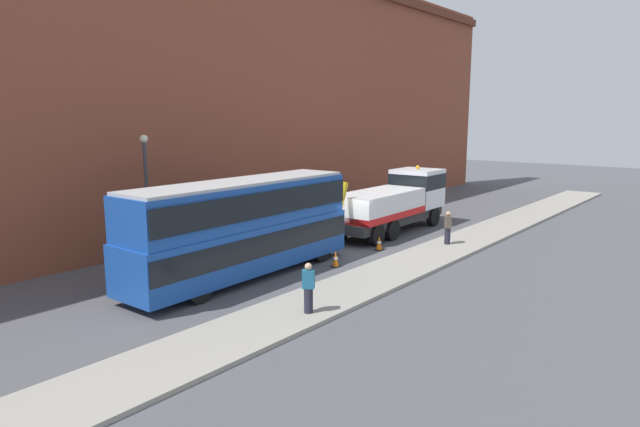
{
  "coord_description": "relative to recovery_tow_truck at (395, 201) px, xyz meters",
  "views": [
    {
      "loc": [
        -21.15,
        -15.93,
        6.58
      ],
      "look_at": [
        -1.21,
        0.32,
        2.0
      ],
      "focal_mm": 30.39,
      "sensor_mm": 36.0,
      "label": 1
    }
  ],
  "objects": [
    {
      "name": "building_facade",
      "position": [
        -5.71,
        7.13,
        6.31
      ],
      "size": [
        60.0,
        1.5,
        16.0
      ],
      "color": "brown",
      "rests_on": "ground_plane"
    },
    {
      "name": "ground_plane",
      "position": [
        -5.71,
        -0.33,
        -1.76
      ],
      "size": [
        120.0,
        120.0,
        0.0
      ],
      "primitive_type": "plane",
      "color": "#4C4C51"
    },
    {
      "name": "double_decker_bus",
      "position": [
        -11.93,
        -0.01,
        0.47
      ],
      "size": [
        11.1,
        2.85,
        4.06
      ],
      "rotation": [
        0.0,
        0.0,
        0.03
      ],
      "color": "#19479E",
      "rests_on": "ground_plane"
    },
    {
      "name": "traffic_cone_near_bus",
      "position": [
        -8.31,
        -2.04,
        -1.42
      ],
      "size": [
        0.36,
        0.36,
        0.72
      ],
      "color": "orange",
      "rests_on": "ground_plane"
    },
    {
      "name": "street_lamp",
      "position": [
        -13.13,
        4.94,
        1.71
      ],
      "size": [
        0.36,
        0.36,
        5.83
      ],
      "color": "#38383D",
      "rests_on": "ground_plane"
    },
    {
      "name": "recovery_tow_truck",
      "position": [
        0.0,
        0.0,
        0.0
      ],
      "size": [
        10.18,
        2.89,
        3.67
      ],
      "rotation": [
        0.0,
        0.0,
        0.03
      ],
      "color": "#2D2D2D",
      "rests_on": "ground_plane"
    },
    {
      "name": "traffic_cone_midway",
      "position": [
        -4.47,
        -1.86,
        -1.42
      ],
      "size": [
        0.36,
        0.36,
        0.72
      ],
      "color": "orange",
      "rests_on": "ground_plane"
    },
    {
      "name": "near_kerb",
      "position": [
        -5.71,
        -4.53,
        -1.68
      ],
      "size": [
        60.0,
        2.8,
        0.15
      ],
      "primitive_type": "cube",
      "color": "gray",
      "rests_on": "ground_plane"
    },
    {
      "name": "pedestrian_bystander",
      "position": [
        -1.67,
        -4.19,
        -0.77
      ],
      "size": [
        0.47,
        0.46,
        1.71
      ],
      "rotation": [
        0.0,
        0.0,
        2.34
      ],
      "color": "#232333",
      "rests_on": "near_kerb"
    },
    {
      "name": "pedestrian_onlooker",
      "position": [
        -13.76,
        -5.09,
        -0.77
      ],
      "size": [
        0.43,
        0.48,
        1.71
      ],
      "rotation": [
        0.0,
        0.0,
        0.56
      ],
      "color": "#232333",
      "rests_on": "near_kerb"
    }
  ]
}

